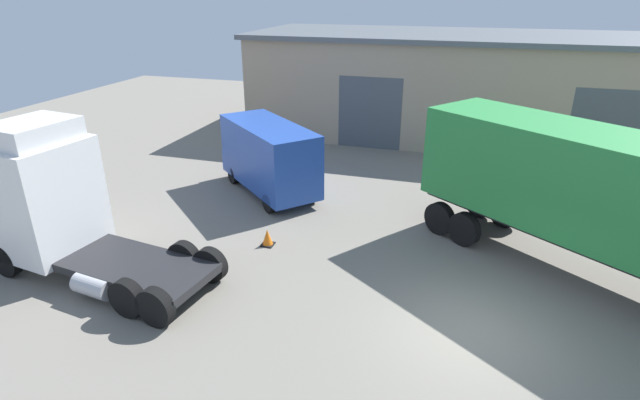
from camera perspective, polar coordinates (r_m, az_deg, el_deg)
ground_plane at (r=12.90m, az=16.51°, el=-14.45°), size 60.00×60.00×0.00m
warehouse_building at (r=28.78m, az=18.22°, el=12.20°), size 24.94×8.51×5.41m
tractor_unit_white at (r=15.97m, az=-28.07°, el=-0.25°), size 6.86×3.38×4.37m
container_trailer_green at (r=14.96m, az=32.43°, el=-0.26°), size 11.31×9.13×4.17m
delivery_van_blue at (r=19.90m, az=-6.01°, el=5.06°), size 5.17×4.94×2.80m
traffic_cone at (r=16.12m, az=-6.02°, el=-4.33°), size 0.40×0.40×0.55m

